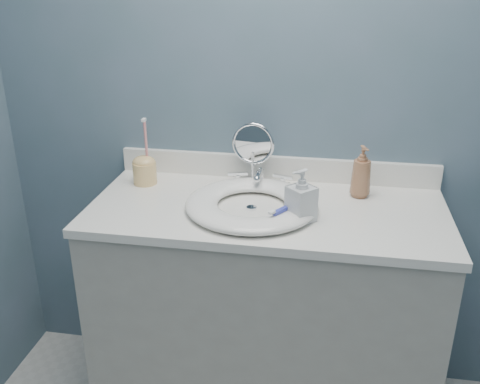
% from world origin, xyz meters
% --- Properties ---
extents(back_wall, '(2.20, 0.02, 2.40)m').
position_xyz_m(back_wall, '(0.00, 1.25, 1.20)').
color(back_wall, '#47606A').
rests_on(back_wall, ground).
extents(vanity_cabinet, '(1.20, 0.55, 0.85)m').
position_xyz_m(vanity_cabinet, '(0.00, 0.97, 0.42)').
color(vanity_cabinet, '#ABA89C').
rests_on(vanity_cabinet, ground).
extents(countertop, '(1.22, 0.57, 0.03)m').
position_xyz_m(countertop, '(0.00, 0.97, 0.86)').
color(countertop, white).
rests_on(countertop, vanity_cabinet).
extents(backsplash, '(1.22, 0.02, 0.09)m').
position_xyz_m(backsplash, '(0.00, 1.24, 0.93)').
color(backsplash, white).
rests_on(backsplash, countertop).
extents(basin, '(0.45, 0.45, 0.04)m').
position_xyz_m(basin, '(-0.05, 0.94, 0.90)').
color(basin, white).
rests_on(basin, countertop).
extents(drain, '(0.04, 0.04, 0.01)m').
position_xyz_m(drain, '(-0.05, 0.94, 0.88)').
color(drain, silver).
rests_on(drain, countertop).
extents(faucet, '(0.25, 0.13, 0.07)m').
position_xyz_m(faucet, '(-0.05, 1.14, 0.91)').
color(faucet, silver).
rests_on(faucet, countertop).
extents(makeup_mirror, '(0.16, 0.09, 0.24)m').
position_xyz_m(makeup_mirror, '(-0.08, 1.18, 1.01)').
color(makeup_mirror, silver).
rests_on(makeup_mirror, countertop).
extents(soap_bottle_amber, '(0.09, 0.09, 0.19)m').
position_xyz_m(soap_bottle_amber, '(0.31, 1.12, 0.97)').
color(soap_bottle_amber, '#996545').
rests_on(soap_bottle_amber, countertop).
extents(soap_bottle_clear, '(0.11, 0.11, 0.17)m').
position_xyz_m(soap_bottle_clear, '(0.12, 0.89, 0.97)').
color(soap_bottle_clear, silver).
rests_on(soap_bottle_clear, countertop).
extents(toothbrush_holder, '(0.09, 0.09, 0.25)m').
position_xyz_m(toothbrush_holder, '(-0.48, 1.11, 0.94)').
color(toothbrush_holder, '#ECC076').
rests_on(toothbrush_holder, countertop).
extents(toothbrush_lying, '(0.11, 0.15, 0.02)m').
position_xyz_m(toothbrush_lying, '(0.08, 0.88, 0.92)').
color(toothbrush_lying, '#323BB2').
rests_on(toothbrush_lying, basin).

